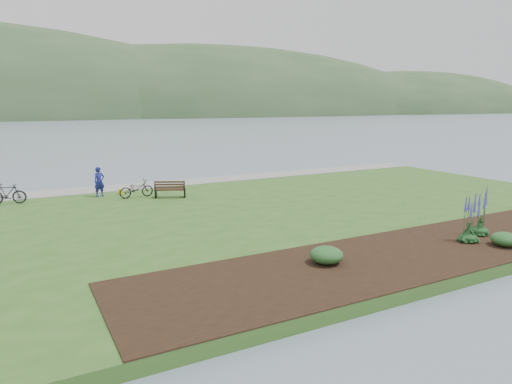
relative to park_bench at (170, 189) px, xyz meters
The scene contains 14 objects.
ground 4.43m from the park_bench, 37.96° to the right, with size 600.00×600.00×0.00m, color slate.
lawn 5.83m from the park_bench, 53.76° to the right, with size 34.00×20.00×0.40m, color #2D551E.
shoreline_path 5.46m from the park_bench, 51.03° to the left, with size 34.00×2.20×0.03m, color gray.
garden_bed 14.03m from the park_bench, 62.75° to the right, with size 24.00×4.40×0.04m, color black.
far_hillside 168.96m from the park_bench, 82.03° to the left, with size 580.00×80.00×38.00m, color #2F4C2A, non-canonical shape.
park_bench is the anchor object (origin of this frame).
person 3.84m from the park_bench, 146.77° to the left, with size 0.68×0.47×1.87m, color navy.
bicycle_a 1.80m from the park_bench, 148.19° to the left, with size 1.78×0.62×0.93m, color black.
bicycle_b 7.86m from the park_bench, 162.86° to the left, with size 1.72×0.50×1.03m, color black.
pannier 3.06m from the park_bench, 133.02° to the left, with size 0.18×0.28×0.30m, color yellow.
echium_0 14.40m from the park_bench, 61.21° to the right, with size 0.62×0.62×1.86m.
echium_1 14.66m from the park_bench, 56.55° to the right, with size 0.62×0.62×1.95m.
shrub_0 12.09m from the park_bench, 84.58° to the right, with size 1.03×1.03×0.51m, color #1E4C21.
shrub_1 15.54m from the park_bench, 60.59° to the right, with size 0.94×0.94×0.47m, color #1E4C21.
Camera 1 is at (-10.49, -20.14, 5.26)m, focal length 32.00 mm.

